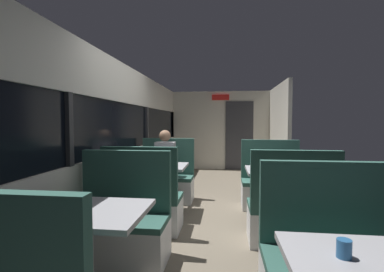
{
  "coord_description": "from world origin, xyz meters",
  "views": [
    {
      "loc": [
        0.15,
        -4.03,
        1.4
      ],
      "look_at": [
        -0.59,
        2.06,
        1.09
      ],
      "focal_mm": 25.89,
      "sensor_mm": 36.0,
      "label": 1
    }
  ],
  "objects_px": {
    "seated_passenger": "(166,171)",
    "dining_table_mid_window": "(157,172)",
    "dining_table_near_window": "(86,223)",
    "bench_mid_window_facing_entry": "(167,182)",
    "bench_front_aisle_facing_entry": "(329,271)",
    "dining_table_rear_aisle": "(280,177)",
    "coffee_cup_primary": "(170,161)",
    "bench_rear_aisle_facing_end": "(291,216)",
    "coffee_cup_secondary": "(344,249)",
    "bench_near_window_facing_entry": "(121,228)",
    "bench_mid_window_facing_end": "(144,205)",
    "bench_rear_aisle_facing_entry": "(271,187)"
  },
  "relations": [
    {
      "from": "seated_passenger",
      "to": "coffee_cup_primary",
      "type": "relative_size",
      "value": 14.0
    },
    {
      "from": "bench_mid_window_facing_end",
      "to": "bench_rear_aisle_facing_entry",
      "type": "distance_m",
      "value": 2.15
    },
    {
      "from": "bench_mid_window_facing_end",
      "to": "bench_front_aisle_facing_entry",
      "type": "xyz_separation_m",
      "value": [
        1.79,
        -1.37,
        0.0
      ]
    },
    {
      "from": "bench_mid_window_facing_end",
      "to": "coffee_cup_primary",
      "type": "xyz_separation_m",
      "value": [
        0.19,
        0.8,
        0.46
      ]
    },
    {
      "from": "dining_table_mid_window",
      "to": "bench_rear_aisle_facing_end",
      "type": "xyz_separation_m",
      "value": [
        1.79,
        -0.9,
        -0.31
      ]
    },
    {
      "from": "bench_rear_aisle_facing_entry",
      "to": "coffee_cup_primary",
      "type": "height_order",
      "value": "bench_rear_aisle_facing_entry"
    },
    {
      "from": "bench_mid_window_facing_entry",
      "to": "coffee_cup_primary",
      "type": "bearing_deg",
      "value": -72.52
    },
    {
      "from": "bench_front_aisle_facing_entry",
      "to": "bench_rear_aisle_facing_entry",
      "type": "distance_m",
      "value": 2.57
    },
    {
      "from": "dining_table_rear_aisle",
      "to": "bench_rear_aisle_facing_entry",
      "type": "relative_size",
      "value": 0.82
    },
    {
      "from": "bench_mid_window_facing_end",
      "to": "bench_rear_aisle_facing_end",
      "type": "height_order",
      "value": "same"
    },
    {
      "from": "dining_table_mid_window",
      "to": "bench_rear_aisle_facing_entry",
      "type": "bearing_deg",
      "value": 15.59
    },
    {
      "from": "dining_table_near_window",
      "to": "bench_near_window_facing_entry",
      "type": "height_order",
      "value": "bench_near_window_facing_entry"
    },
    {
      "from": "bench_mid_window_facing_end",
      "to": "coffee_cup_secondary",
      "type": "bearing_deg",
      "value": -51.32
    },
    {
      "from": "bench_mid_window_facing_end",
      "to": "coffee_cup_secondary",
      "type": "xyz_separation_m",
      "value": [
        1.62,
        -2.02,
        0.46
      ]
    },
    {
      "from": "bench_mid_window_facing_end",
      "to": "coffee_cup_primary",
      "type": "bearing_deg",
      "value": 76.8
    },
    {
      "from": "coffee_cup_primary",
      "to": "seated_passenger",
      "type": "bearing_deg",
      "value": 109.72
    },
    {
      "from": "dining_table_mid_window",
      "to": "bench_front_aisle_facing_entry",
      "type": "bearing_deg",
      "value": -49.17
    },
    {
      "from": "bench_rear_aisle_facing_end",
      "to": "coffee_cup_secondary",
      "type": "distance_m",
      "value": 1.88
    },
    {
      "from": "dining_table_mid_window",
      "to": "bench_rear_aisle_facing_entry",
      "type": "distance_m",
      "value": 1.88
    },
    {
      "from": "dining_table_mid_window",
      "to": "dining_table_rear_aisle",
      "type": "height_order",
      "value": "same"
    },
    {
      "from": "dining_table_near_window",
      "to": "coffee_cup_secondary",
      "type": "relative_size",
      "value": 10.0
    },
    {
      "from": "dining_table_near_window",
      "to": "bench_mid_window_facing_entry",
      "type": "height_order",
      "value": "bench_mid_window_facing_entry"
    },
    {
      "from": "seated_passenger",
      "to": "coffee_cup_primary",
      "type": "bearing_deg",
      "value": -70.28
    },
    {
      "from": "dining_table_near_window",
      "to": "bench_near_window_facing_entry",
      "type": "relative_size",
      "value": 0.82
    },
    {
      "from": "bench_near_window_facing_entry",
      "to": "bench_rear_aisle_facing_entry",
      "type": "distance_m",
      "value": 2.66
    },
    {
      "from": "dining_table_near_window",
      "to": "seated_passenger",
      "type": "distance_m",
      "value": 2.8
    },
    {
      "from": "dining_table_rear_aisle",
      "to": "seated_passenger",
      "type": "distance_m",
      "value": 1.97
    },
    {
      "from": "dining_table_near_window",
      "to": "coffee_cup_primary",
      "type": "distance_m",
      "value": 2.29
    },
    {
      "from": "bench_rear_aisle_facing_end",
      "to": "seated_passenger",
      "type": "relative_size",
      "value": 0.87
    },
    {
      "from": "bench_mid_window_facing_end",
      "to": "bench_mid_window_facing_entry",
      "type": "bearing_deg",
      "value": 90.0
    },
    {
      "from": "dining_table_near_window",
      "to": "bench_mid_window_facing_end",
      "type": "xyz_separation_m",
      "value": [
        0.0,
        1.47,
        -0.31
      ]
    },
    {
      "from": "dining_table_rear_aisle",
      "to": "coffee_cup_primary",
      "type": "distance_m",
      "value": 1.64
    },
    {
      "from": "bench_front_aisle_facing_entry",
      "to": "coffee_cup_secondary",
      "type": "distance_m",
      "value": 0.81
    },
    {
      "from": "bench_near_window_facing_entry",
      "to": "bench_mid_window_facing_end",
      "type": "distance_m",
      "value": 0.77
    },
    {
      "from": "bench_rear_aisle_facing_end",
      "to": "coffee_cup_secondary",
      "type": "xyz_separation_m",
      "value": [
        -0.17,
        -1.82,
        0.46
      ]
    },
    {
      "from": "dining_table_rear_aisle",
      "to": "bench_rear_aisle_facing_end",
      "type": "xyz_separation_m",
      "value": [
        0.0,
        -0.7,
        -0.31
      ]
    },
    {
      "from": "seated_passenger",
      "to": "dining_table_mid_window",
      "type": "bearing_deg",
      "value": -90.0
    },
    {
      "from": "bench_front_aisle_facing_entry",
      "to": "dining_table_near_window",
      "type": "bearing_deg",
      "value": -176.82
    },
    {
      "from": "bench_near_window_facing_entry",
      "to": "seated_passenger",
      "type": "height_order",
      "value": "seated_passenger"
    },
    {
      "from": "bench_rear_aisle_facing_end",
      "to": "bench_rear_aisle_facing_entry",
      "type": "xyz_separation_m",
      "value": [
        0.0,
        1.4,
        0.0
      ]
    },
    {
      "from": "bench_rear_aisle_facing_entry",
      "to": "dining_table_mid_window",
      "type": "bearing_deg",
      "value": -164.41
    },
    {
      "from": "dining_table_near_window",
      "to": "coffee_cup_primary",
      "type": "xyz_separation_m",
      "value": [
        0.19,
        2.27,
        0.15
      ]
    },
    {
      "from": "dining_table_rear_aisle",
      "to": "bench_front_aisle_facing_entry",
      "type": "bearing_deg",
      "value": -90.0
    },
    {
      "from": "bench_front_aisle_facing_entry",
      "to": "dining_table_rear_aisle",
      "type": "height_order",
      "value": "bench_front_aisle_facing_entry"
    },
    {
      "from": "bench_mid_window_facing_end",
      "to": "bench_mid_window_facing_entry",
      "type": "relative_size",
      "value": 1.0
    },
    {
      "from": "bench_mid_window_facing_entry",
      "to": "bench_rear_aisle_facing_end",
      "type": "distance_m",
      "value": 2.4
    },
    {
      "from": "dining_table_near_window",
      "to": "bench_rear_aisle_facing_end",
      "type": "relative_size",
      "value": 0.82
    },
    {
      "from": "dining_table_mid_window",
      "to": "bench_mid_window_facing_end",
      "type": "bearing_deg",
      "value": -90.0
    },
    {
      "from": "bench_near_window_facing_entry",
      "to": "bench_mid_window_facing_end",
      "type": "height_order",
      "value": "same"
    },
    {
      "from": "dining_table_mid_window",
      "to": "bench_rear_aisle_facing_end",
      "type": "relative_size",
      "value": 0.82
    }
  ]
}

